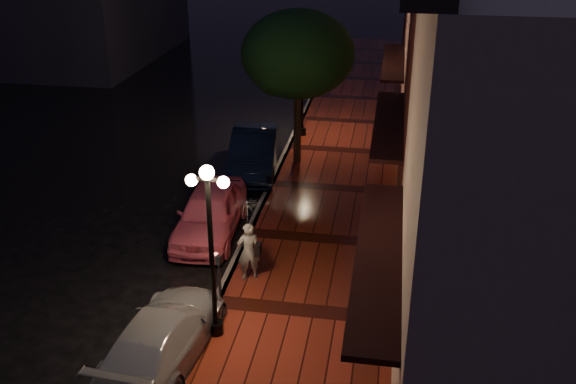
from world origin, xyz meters
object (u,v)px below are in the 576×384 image
Objects in this scene: streetlamp_near at (211,243)px; silver_car at (163,336)px; woman_with_umbrella at (248,228)px; street_tree at (298,57)px; parking_meter at (219,275)px; pink_car at (210,213)px; navy_car at (254,151)px; streetlamp_far at (302,79)px.

silver_car is at bearing -135.88° from streetlamp_near.
silver_car is at bearing 48.63° from woman_with_umbrella.
street_tree reaches higher than parking_meter.
silver_car is (0.58, -5.89, -0.11)m from pink_car.
pink_car is 1.88× the size of woman_with_umbrella.
street_tree is 1.21× the size of navy_car.
woman_with_umbrella is (0.25, -11.51, -0.91)m from streetlamp_far.
woman_with_umbrella is (0.25, 2.49, -0.91)m from streetlamp_near.
parking_meter is at bearing 48.94° from woman_with_umbrella.
navy_car is at bearing -100.76° from woman_with_umbrella.
parking_meter is at bearing -90.24° from navy_car.
streetlamp_far is 9.34m from pink_car.
woman_with_umbrella is (-0.01, -8.51, -2.55)m from street_tree.
street_tree is (0.26, -3.01, 1.64)m from streetlamp_far.
street_tree reaches higher than streetlamp_near.
pink_car is (-1.53, -9.03, -1.86)m from streetlamp_far.
parking_meter is (0.75, 2.10, 0.36)m from silver_car.
pink_car is 0.99× the size of silver_car.
silver_car is at bearing -93.64° from streetlamp_far.
street_tree is 8.88m from woman_with_umbrella.
silver_car is (-0.95, -0.92, -1.96)m from streetlamp_near.
street_tree is at bearing -85.09° from streetlamp_far.
streetlamp_near is at bearing -91.35° from street_tree.
woman_with_umbrella reaches higher than silver_car.
pink_car is (-1.79, -6.02, -3.50)m from street_tree.
streetlamp_far is 1.85× the size of woman_with_umbrella.
pink_car is at bearing 107.07° from streetlamp_near.
streetlamp_far is 12.92m from parking_meter.
woman_with_umbrella is 1.66× the size of parking_meter.
streetlamp_near and streetlamp_far have the same top height.
navy_car is 11.06m from silver_car.
navy_car is (-1.26, -3.87, -1.81)m from streetlamp_far.
street_tree is at bearing 104.91° from parking_meter.
silver_car is (-1.21, -11.91, -3.61)m from street_tree.
navy_car is at bearing 97.06° from streetlamp_near.
pink_car is 0.91× the size of navy_car.
street_tree is at bearing -90.78° from silver_car.
pink_car reaches higher than silver_car.
parking_meter is (-0.46, -9.81, -3.25)m from street_tree.
parking_meter is (-0.20, -12.82, -1.60)m from streetlamp_far.
streetlamp_near is at bearing -89.90° from navy_car.
street_tree is (0.26, 10.99, 1.64)m from streetlamp_near.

